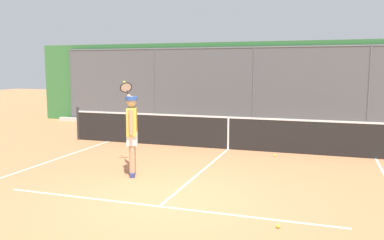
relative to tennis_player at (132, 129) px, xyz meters
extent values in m
plane|color=#C67A4C|center=(-1.37, 1.33, -1.04)|extent=(60.00, 60.00, 0.00)
cube|color=white|center=(-1.37, 1.72, -1.04)|extent=(6.16, 0.05, 0.01)
cube|color=white|center=(-1.37, -0.85, -1.04)|extent=(0.05, 5.13, 0.01)
cylinder|color=#565B60|center=(-5.44, -7.51, 0.54)|extent=(0.07, 0.07, 3.15)
cylinder|color=#565B60|center=(-1.37, -7.51, 0.54)|extent=(0.07, 0.07, 3.15)
cylinder|color=#565B60|center=(2.70, -7.51, 0.54)|extent=(0.07, 0.07, 3.15)
cylinder|color=#565B60|center=(6.77, -7.51, 0.54)|extent=(0.07, 0.07, 3.15)
cylinder|color=#565B60|center=(-1.37, -7.51, 2.08)|extent=(16.28, 0.05, 0.05)
cube|color=#565B60|center=(-1.37, -7.51, 0.54)|extent=(16.28, 0.02, 3.15)
cube|color=#387A3D|center=(-1.37, -8.16, 0.64)|extent=(19.28, 0.90, 3.35)
cube|color=silver|center=(-1.37, -7.33, -0.96)|extent=(17.28, 0.18, 0.15)
cylinder|color=#2D2D2D|center=(3.69, -3.42, -0.50)|extent=(0.09, 0.09, 1.07)
cube|color=black|center=(-1.37, -3.42, -0.58)|extent=(10.04, 0.02, 0.91)
cube|color=white|center=(-1.37, -3.42, -0.10)|extent=(10.04, 0.04, 0.05)
cube|color=white|center=(-1.37, -3.42, -0.58)|extent=(0.05, 0.04, 0.91)
cube|color=navy|center=(-0.07, 0.14, -0.99)|extent=(0.20, 0.28, 0.09)
cylinder|color=tan|center=(-0.07, 0.14, -0.54)|extent=(0.13, 0.13, 0.81)
cube|color=navy|center=(0.04, -0.11, -0.99)|extent=(0.20, 0.28, 0.09)
cylinder|color=tan|center=(0.04, -0.11, -0.54)|extent=(0.13, 0.13, 0.81)
cube|color=white|center=(-0.01, 0.02, -0.22)|extent=(0.37, 0.48, 0.26)
cube|color=gold|center=(-0.01, 0.02, 0.16)|extent=(0.39, 0.54, 0.59)
cylinder|color=tan|center=(-0.13, 0.30, 0.18)|extent=(0.08, 0.08, 0.54)
cylinder|color=tan|center=(0.22, -0.39, 0.57)|extent=(0.32, 0.36, 0.30)
sphere|color=tan|center=(-0.01, 0.02, 0.60)|extent=(0.22, 0.22, 0.22)
cylinder|color=#284C93|center=(-0.01, 0.02, 0.66)|extent=(0.34, 0.34, 0.08)
cube|color=#284C93|center=(0.04, -0.10, 0.63)|extent=(0.26, 0.26, 0.02)
cylinder|color=black|center=(0.38, -0.58, 0.73)|extent=(0.13, 0.15, 0.13)
torus|color=black|center=(0.50, -0.73, 0.85)|extent=(0.34, 0.33, 0.26)
cylinder|color=silver|center=(0.50, -0.73, 0.85)|extent=(0.28, 0.27, 0.21)
sphere|color=#D6E042|center=(0.62, -0.86, 0.97)|extent=(0.07, 0.07, 0.07)
sphere|color=#C1D138|center=(-3.41, 2.03, -1.01)|extent=(0.07, 0.07, 0.07)
sphere|color=#D6E042|center=(-2.78, -2.84, -1.01)|extent=(0.07, 0.07, 0.07)
camera|label=1|loc=(-3.99, 7.85, 1.33)|focal=37.70mm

